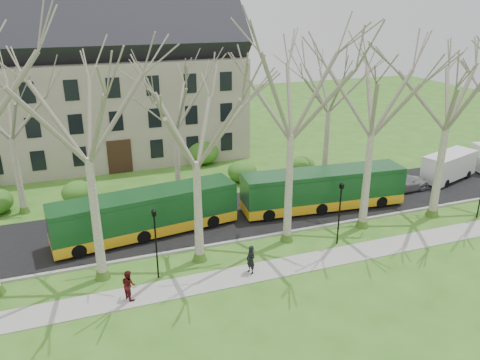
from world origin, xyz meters
name	(u,v)px	position (x,y,z in m)	size (l,w,h in m)	color
ground	(248,252)	(0.00, 0.00, 0.00)	(120.00, 120.00, 0.00)	#33671D
sidewalk	(262,271)	(0.00, -2.50, 0.03)	(70.00, 2.00, 0.06)	gray
road	(222,217)	(0.00, 5.50, 0.03)	(80.00, 8.00, 0.06)	black
curb	(240,240)	(0.00, 1.50, 0.07)	(80.00, 0.25, 0.14)	#A5A39E
building	(107,77)	(-6.00, 24.00, 8.07)	(26.50, 12.20, 16.00)	gray
tree_row_verge	(247,147)	(0.00, 0.30, 7.00)	(49.00, 7.00, 14.00)	gray
tree_row_far	(184,124)	(-1.33, 11.00, 6.00)	(33.00, 7.00, 12.00)	gray
lamp_row	(254,223)	(0.00, -1.00, 2.57)	(36.22, 0.22, 4.30)	black
hedges	(141,175)	(-4.67, 14.00, 1.00)	(30.60, 8.60, 2.00)	#2D621C
bus_lead	(146,213)	(-5.68, 4.64, 1.64)	(12.60, 2.63, 3.15)	#13441D
bus_follow	(323,189)	(7.89, 4.41, 1.64)	(12.67, 2.64, 3.17)	#13441D
sedan	(401,182)	(15.93, 5.27, 0.81)	(2.11, 5.18, 1.50)	#B5B6BA
van_a	(449,167)	(21.52, 5.98, 1.30)	(5.69, 2.07, 2.48)	silver
pedestrian_a	(251,260)	(-0.74, -2.45, 0.94)	(0.64, 0.42, 1.77)	black
pedestrian_b	(129,285)	(-7.86, -2.60, 0.91)	(0.83, 0.65, 1.71)	#501214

